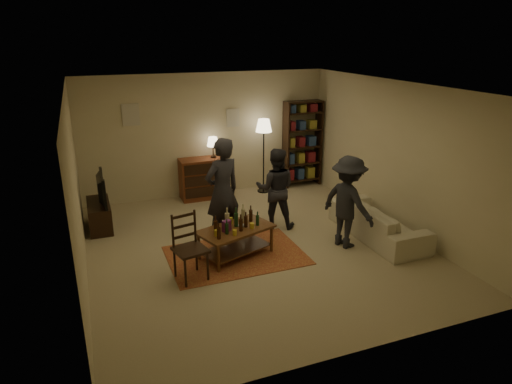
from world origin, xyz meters
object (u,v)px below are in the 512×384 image
coffee_table (235,232)px  bookshelf (302,143)px  sofa (378,221)px  person_by_sofa (348,202)px  person_right (276,188)px  person_left (222,192)px  dining_chair (188,244)px  dresser (203,177)px  floor_lamp (264,131)px  tv_stand (99,209)px

coffee_table → bookshelf: (2.68, 2.99, 0.61)m
sofa → person_by_sofa: (-0.73, -0.11, 0.49)m
coffee_table → person_by_sofa: (1.90, -0.30, 0.37)m
bookshelf → person_right: bookshelf is taller
sofa → person_left: 2.84m
bookshelf → person_right: size_ratio=1.32×
dining_chair → dresser: dresser is taller
coffee_table → bookshelf: size_ratio=0.67×
coffee_table → floor_lamp: size_ratio=0.81×
dining_chair → floor_lamp: size_ratio=0.61×
tv_stand → floor_lamp: floor_lamp is taller
dining_chair → dresser: 3.52m
dresser → floor_lamp: 1.69m
dining_chair → bookshelf: bearing=30.7°
tv_stand → person_left: person_left is taller
sofa → person_left: (-2.66, 0.78, 0.63)m
coffee_table → person_by_sofa: size_ratio=0.86×
floor_lamp → person_by_sofa: 3.21m
dining_chair → person_by_sofa: size_ratio=0.65×
dresser → sofa: bearing=-52.5°
dresser → tv_stand: bearing=-157.9°
sofa → floor_lamp: bearing=18.3°
dresser → sofa: size_ratio=0.65×
floor_lamp → sofa: 3.38m
floor_lamp → person_by_sofa: bearing=-85.1°
floor_lamp → sofa: (1.00, -3.03, -1.13)m
tv_stand → dresser: dresser is taller
tv_stand → bookshelf: bookshelf is taller
coffee_table → dresser: dresser is taller
sofa → person_by_sofa: bearing=98.5°
coffee_table → person_right: bearing=39.1°
tv_stand → person_right: size_ratio=0.69×
coffee_table → dresser: 2.94m
person_right → person_left: bearing=39.0°
tv_stand → person_left: (1.99, -1.42, 0.55)m
dining_chair → person_left: bearing=36.8°
dining_chair → sofa: size_ratio=0.50×
dining_chair → bookshelf: 4.94m
sofa → person_by_sofa: 0.89m
floor_lamp → sofa: floor_lamp is taller
dining_chair → tv_stand: bearing=102.1°
coffee_table → person_right: person_right is taller
sofa → person_right: size_ratio=1.37×
sofa → person_left: size_ratio=1.11×
person_right → person_by_sofa: (0.81, -1.18, 0.03)m
dining_chair → floor_lamp: 4.20m
bookshelf → floor_lamp: bookshelf is taller
bookshelf → person_left: (-2.70, -2.40, -0.10)m
bookshelf → person_left: bearing=-138.4°
person_left → sofa: bearing=144.5°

